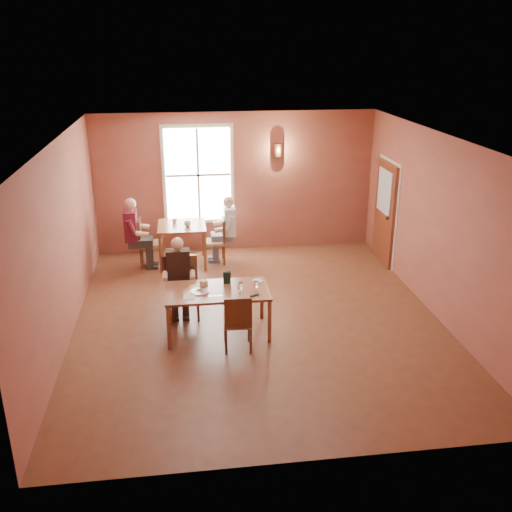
{
  "coord_description": "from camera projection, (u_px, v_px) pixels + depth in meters",
  "views": [
    {
      "loc": [
        -1.17,
        -8.49,
        4.39
      ],
      "look_at": [
        0.0,
        0.2,
        1.05
      ],
      "focal_mm": 40.0,
      "sensor_mm": 36.0,
      "label": 1
    }
  ],
  "objects": [
    {
      "name": "second_table",
      "position": [
        183.0,
        245.0,
        11.76
      ],
      "size": [
        0.96,
        0.96,
        0.85
      ],
      "primitive_type": null,
      "color": "brown",
      "rests_on": "ground"
    },
    {
      "name": "goblet_c",
      "position": [
        241.0,
        288.0,
        8.67
      ],
      "size": [
        0.09,
        0.09,
        0.2
      ],
      "primitive_type": null,
      "rotation": [
        0.0,
        0.0,
        0.14
      ],
      "color": "white",
      "rests_on": "main_table"
    },
    {
      "name": "ground",
      "position": [
        258.0,
        319.0,
        9.57
      ],
      "size": [
        6.0,
        7.0,
        0.01
      ],
      "primitive_type": "cube",
      "color": "brown",
      "rests_on": "ground"
    },
    {
      "name": "wall_right",
      "position": [
        437.0,
        226.0,
        9.41
      ],
      "size": [
        0.04,
        7.0,
        3.0
      ],
      "primitive_type": "cube",
      "color": "brown",
      "rests_on": "ground"
    },
    {
      "name": "plate_food",
      "position": [
        200.0,
        291.0,
        8.76
      ],
      "size": [
        0.29,
        0.29,
        0.04
      ],
      "primitive_type": "cylinder",
      "rotation": [
        0.0,
        0.0,
        0.03
      ],
      "color": "white",
      "rests_on": "main_table"
    },
    {
      "name": "diner_maroon",
      "position": [
        148.0,
        233.0,
        11.57
      ],
      "size": [
        0.57,
        0.57,
        1.42
      ],
      "primitive_type": null,
      "rotation": [
        0.0,
        0.0,
        -1.57
      ],
      "color": "#4D111B",
      "rests_on": "ground"
    },
    {
      "name": "sunglasses",
      "position": [
        255.0,
        295.0,
        8.63
      ],
      "size": [
        0.14,
        0.1,
        0.02
      ],
      "primitive_type": "cube",
      "rotation": [
        0.0,
        0.0,
        0.51
      ],
      "color": "black",
      "rests_on": "main_table"
    },
    {
      "name": "side_plate",
      "position": [
        257.0,
        281.0,
        9.16
      ],
      "size": [
        0.18,
        0.18,
        0.01
      ],
      "primitive_type": "cylinder",
      "rotation": [
        0.0,
        0.0,
        -0.04
      ],
      "color": "white",
      "rests_on": "main_table"
    },
    {
      "name": "ceiling",
      "position": [
        258.0,
        139.0,
        8.5
      ],
      "size": [
        6.0,
        7.0,
        0.04
      ],
      "primitive_type": "cube",
      "color": "white",
      "rests_on": "wall_back"
    },
    {
      "name": "sandwich",
      "position": [
        204.0,
        285.0,
        8.87
      ],
      "size": [
        0.13,
        0.13,
        0.12
      ],
      "primitive_type": "cube",
      "rotation": [
        0.0,
        0.0,
        0.63
      ],
      "color": "tan",
      "rests_on": "main_table"
    },
    {
      "name": "menu_stand",
      "position": [
        227.0,
        278.0,
        9.03
      ],
      "size": [
        0.12,
        0.07,
        0.2
      ],
      "primitive_type": "cube",
      "rotation": [
        0.0,
        0.0,
        0.05
      ],
      "color": "black",
      "rests_on": "main_table"
    },
    {
      "name": "chair_diner_main",
      "position": [
        185.0,
        289.0,
        9.46
      ],
      "size": [
        0.46,
        0.46,
        1.03
      ],
      "primitive_type": null,
      "rotation": [
        0.0,
        0.0,
        3.14
      ],
      "color": "#4A2D18",
      "rests_on": "ground"
    },
    {
      "name": "diner_white",
      "position": [
        215.0,
        232.0,
        11.76
      ],
      "size": [
        0.54,
        0.54,
        1.34
      ],
      "primitive_type": null,
      "rotation": [
        0.0,
        0.0,
        1.57
      ],
      "color": "white",
      "rests_on": "ground"
    },
    {
      "name": "chair_empty",
      "position": [
        238.0,
        321.0,
        8.5
      ],
      "size": [
        0.42,
        0.42,
        0.91
      ],
      "primitive_type": null,
      "rotation": [
        0.0,
        0.0,
        -0.04
      ],
      "color": "brown",
      "rests_on": "ground"
    },
    {
      "name": "wall_front",
      "position": [
        304.0,
        343.0,
        5.79
      ],
      "size": [
        6.0,
        0.04,
        3.0
      ],
      "primitive_type": "cube",
      "color": "brown",
      "rests_on": "ground"
    },
    {
      "name": "cup_b",
      "position": [
        175.0,
        221.0,
        11.68
      ],
      "size": [
        0.12,
        0.12,
        0.1
      ],
      "primitive_type": "imported",
      "rotation": [
        0.0,
        0.0,
        -0.16
      ],
      "color": "silver",
      "rests_on": "second_table"
    },
    {
      "name": "wall_left",
      "position": [
        62.0,
        242.0,
        8.66
      ],
      "size": [
        0.04,
        7.0,
        3.0
      ],
      "primitive_type": "cube",
      "color": "brown",
      "rests_on": "ground"
    },
    {
      "name": "main_table",
      "position": [
        218.0,
        312.0,
        8.97
      ],
      "size": [
        1.6,
        0.9,
        0.75
      ],
      "primitive_type": null,
      "color": "brown",
      "rests_on": "ground"
    },
    {
      "name": "knife",
      "position": [
        215.0,
        296.0,
        8.63
      ],
      "size": [
        0.21,
        0.03,
        0.0
      ],
      "primitive_type": "cube",
      "rotation": [
        0.0,
        0.0,
        0.06
      ],
      "color": "silver",
      "rests_on": "main_table"
    },
    {
      "name": "chair_diner_maroon",
      "position": [
        151.0,
        242.0,
        11.65
      ],
      "size": [
        0.44,
        0.44,
        1.0
      ],
      "primitive_type": null,
      "rotation": [
        0.0,
        0.0,
        -1.57
      ],
      "color": "#401D0F",
      "rests_on": "ground"
    },
    {
      "name": "window",
      "position": [
        198.0,
        175.0,
        12.06
      ],
      "size": [
        1.36,
        0.1,
        1.96
      ],
      "primitive_type": "cube",
      "color": "white",
      "rests_on": "wall_back"
    },
    {
      "name": "cup_a",
      "position": [
        188.0,
        224.0,
        11.49
      ],
      "size": [
        0.15,
        0.15,
        0.11
      ],
      "primitive_type": "imported",
      "rotation": [
        0.0,
        0.0,
        0.1
      ],
      "color": "silver",
      "rests_on": "second_table"
    },
    {
      "name": "wall_back",
      "position": [
        236.0,
        183.0,
        12.28
      ],
      "size": [
        6.0,
        0.04,
        3.0
      ],
      "primitive_type": "cube",
      "color": "brown",
      "rests_on": "ground"
    },
    {
      "name": "chair_diner_white",
      "position": [
        214.0,
        241.0,
        11.82
      ],
      "size": [
        0.42,
        0.42,
        0.96
      ],
      "primitive_type": null,
      "rotation": [
        0.0,
        0.0,
        1.57
      ],
      "color": "#5C3314",
      "rests_on": "ground"
    },
    {
      "name": "door",
      "position": [
        384.0,
        213.0,
        11.69
      ],
      "size": [
        0.12,
        1.04,
        2.1
      ],
      "primitive_type": "cube",
      "color": "maroon",
      "rests_on": "ground"
    },
    {
      "name": "goblet_b",
      "position": [
        256.0,
        286.0,
        8.74
      ],
      "size": [
        0.09,
        0.09,
        0.19
      ],
      "primitive_type": null,
      "rotation": [
        0.0,
        0.0,
        -0.28
      ],
      "color": "white",
      "rests_on": "main_table"
    },
    {
      "name": "napkin",
      "position": [
        190.0,
        297.0,
        8.59
      ],
      "size": [
        0.2,
        0.2,
        0.01
      ],
      "primitive_type": "cube",
      "rotation": [
        0.0,
        0.0,
        -0.1
      ],
      "color": "white",
      "rests_on": "main_table"
    },
    {
      "name": "diner_main",
      "position": [
        184.0,
        282.0,
        9.39
      ],
      "size": [
        0.51,
        0.51,
        1.28
      ],
      "primitive_type": null,
      "rotation": [
        0.0,
        0.0,
        3.14
      ],
      "color": "black",
      "rests_on": "ground"
    },
    {
      "name": "wall_sconce",
      "position": [
        278.0,
        150.0,
        12.05
      ],
      "size": [
        0.16,
        0.16,
        0.28
      ],
      "primitive_type": "cylinder",
      "color": "brown",
      "rests_on": "wall_back"
    }
  ]
}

